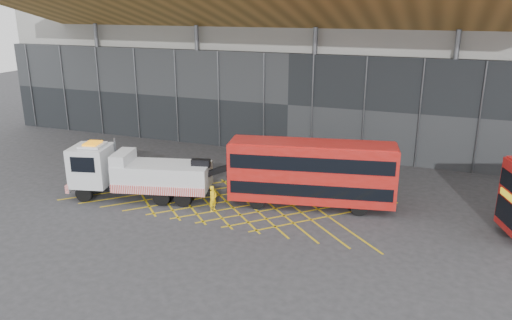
% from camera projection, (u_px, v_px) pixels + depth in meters
% --- Properties ---
extents(ground_plane, '(120.00, 120.00, 0.00)m').
position_uv_depth(ground_plane, '(203.00, 198.00, 31.34)').
color(ground_plane, '#2C2C2F').
extents(road_markings, '(19.96, 7.16, 0.01)m').
position_uv_depth(road_markings, '(226.00, 201.00, 30.80)').
color(road_markings, gold).
rests_on(road_markings, ground_plane).
extents(construction_building, '(55.00, 23.97, 18.00)m').
position_uv_depth(construction_building, '(312.00, 35.00, 44.41)').
color(construction_building, gray).
rests_on(construction_building, ground_plane).
extents(recovery_truck, '(10.28, 4.40, 3.58)m').
position_uv_depth(recovery_truck, '(135.00, 173.00, 30.90)').
color(recovery_truck, black).
rests_on(recovery_truck, ground_plane).
extents(bus_towed, '(10.02, 4.09, 3.98)m').
position_uv_depth(bus_towed, '(311.00, 171.00, 29.47)').
color(bus_towed, '#AD140F').
rests_on(bus_towed, ground_plane).
extents(worker, '(0.50, 0.64, 1.55)m').
position_uv_depth(worker, '(213.00, 198.00, 29.19)').
color(worker, yellow).
rests_on(worker, ground_plane).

